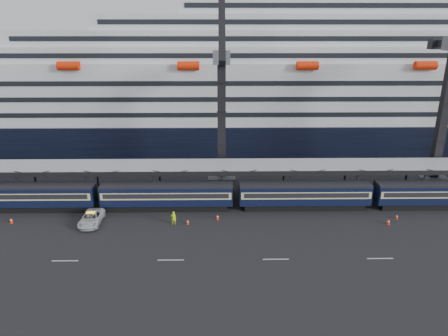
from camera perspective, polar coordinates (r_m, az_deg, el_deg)
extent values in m
plane|color=black|center=(54.16, 21.85, -9.68)|extent=(260.00, 260.00, 0.00)
cube|color=beige|center=(49.87, -21.76, -12.21)|extent=(3.00, 0.15, 0.02)
cube|color=beige|center=(47.01, -7.62, -12.90)|extent=(3.00, 0.15, 0.02)
cube|color=beige|center=(47.13, 7.41, -12.80)|extent=(3.00, 0.15, 0.02)
cube|color=beige|center=(50.21, 21.40, -11.94)|extent=(3.00, 0.15, 0.02)
cube|color=black|center=(64.99, -25.88, -5.01)|extent=(17.48, 2.40, 0.90)
cube|color=black|center=(64.35, -26.11, -3.54)|extent=(19.00, 2.80, 2.70)
cube|color=beige|center=(64.24, -26.15, -3.29)|extent=(18.62, 2.92, 1.05)
cube|color=black|center=(64.22, -26.15, -3.25)|extent=(17.86, 2.98, 0.70)
cube|color=black|center=(63.84, -26.30, -2.29)|extent=(19.00, 2.50, 0.35)
cube|color=black|center=(59.35, -8.04, -5.40)|extent=(17.48, 2.40, 0.90)
cube|color=black|center=(58.65, -8.12, -3.79)|extent=(19.00, 2.80, 2.70)
cube|color=beige|center=(58.53, -8.13, -3.52)|extent=(18.62, 2.92, 1.05)
cube|color=black|center=(58.51, -8.14, -3.48)|extent=(17.86, 2.98, 0.70)
cube|color=black|center=(58.09, -8.19, -2.43)|extent=(19.00, 2.50, 0.35)
cube|color=black|center=(60.18, 11.29, -5.24)|extent=(17.48, 2.40, 0.90)
cube|color=black|center=(59.48, 11.40, -3.65)|extent=(19.00, 2.80, 2.70)
cube|color=beige|center=(59.37, 11.42, -3.39)|extent=(18.62, 2.92, 1.05)
cube|color=black|center=(59.35, 11.42, -3.34)|extent=(17.86, 2.98, 0.70)
cube|color=black|center=(58.94, 11.49, -2.30)|extent=(19.00, 2.50, 0.35)
cube|color=black|center=(67.24, 28.26, -4.61)|extent=(17.48, 2.40, 0.90)
cube|color=black|center=(66.61, 28.50, -3.19)|extent=(19.00, 2.80, 2.70)
cube|color=beige|center=(66.51, 28.54, -2.95)|extent=(18.62, 2.92, 1.05)
cube|color=black|center=(66.50, 28.54, -2.91)|extent=(17.86, 2.98, 0.70)
cube|color=black|center=(66.12, 28.70, -1.98)|extent=(19.00, 2.50, 0.35)
cube|color=gray|center=(64.16, 17.86, 0.46)|extent=(130.00, 6.00, 0.25)
cube|color=black|center=(61.57, 18.68, -0.68)|extent=(130.00, 0.25, 0.70)
cube|color=black|center=(66.96, 17.06, 1.02)|extent=(130.00, 0.25, 0.70)
cube|color=black|center=(66.07, -27.31, -2.75)|extent=(0.25, 0.25, 5.40)
cube|color=black|center=(70.79, -25.40, -1.10)|extent=(0.25, 0.25, 5.40)
cube|color=black|center=(62.24, -19.04, -2.87)|extent=(0.25, 0.25, 5.40)
cube|color=black|center=(67.24, -17.63, -1.12)|extent=(0.25, 0.25, 5.40)
cube|color=black|center=(59.87, -9.90, -2.95)|extent=(0.25, 0.25, 5.40)
cube|color=black|center=(65.04, -9.17, -1.12)|extent=(0.25, 0.25, 5.40)
cube|color=black|center=(59.10, -0.27, -2.94)|extent=(0.25, 0.25, 5.40)
cube|color=black|center=(64.34, -0.32, -1.10)|extent=(0.25, 0.25, 5.40)
cube|color=black|center=(60.02, 9.33, -2.85)|extent=(0.25, 0.25, 5.40)
cube|color=black|center=(65.19, 8.51, -1.04)|extent=(0.25, 0.25, 5.40)
cube|color=black|center=(62.55, 18.39, -2.70)|extent=(0.25, 0.25, 5.40)
cube|color=black|center=(67.52, 16.91, -0.97)|extent=(0.25, 0.25, 5.40)
cube|color=black|center=(66.50, 26.57, -2.50)|extent=(0.25, 0.25, 5.40)
cube|color=black|center=(71.19, 24.61, -0.88)|extent=(0.25, 0.25, 5.40)
cube|color=black|center=(94.40, 11.81, 5.48)|extent=(200.00, 28.00, 7.00)
cube|color=silver|center=(92.74, 12.21, 11.19)|extent=(190.00, 26.88, 12.00)
cube|color=silver|center=(92.11, 12.54, 15.82)|extent=(160.00, 24.64, 3.00)
cube|color=black|center=(80.11, 14.55, 15.29)|extent=(153.60, 0.12, 0.90)
cube|color=silver|center=(92.02, 12.67, 17.68)|extent=(124.00, 21.84, 3.00)
cube|color=black|center=(81.37, 14.46, 17.46)|extent=(119.04, 0.12, 0.90)
cube|color=silver|center=(92.04, 12.81, 19.54)|extent=(90.00, 19.04, 3.00)
cube|color=black|center=(82.74, 14.38, 19.56)|extent=(86.40, 0.12, 0.90)
cube|color=silver|center=(92.15, 12.96, 21.40)|extent=(56.00, 16.24, 3.00)
cube|color=black|center=(84.22, 14.31, 21.60)|extent=(53.76, 0.12, 0.90)
cylinder|color=#F52807|center=(80.73, -21.33, 13.44)|extent=(4.00, 1.60, 1.60)
cylinder|color=#F52807|center=(76.09, -5.11, 14.35)|extent=(4.00, 1.60, 1.60)
cylinder|color=#F52807|center=(77.66, 11.82, 14.13)|extent=(4.00, 1.60, 1.60)
cylinder|color=#F52807|center=(85.09, 26.83, 12.94)|extent=(4.00, 1.60, 1.60)
cube|color=#4D4F55|center=(66.99, -0.33, -1.82)|extent=(4.50, 4.50, 2.00)
cube|color=black|center=(64.16, -0.35, 6.57)|extent=(1.30, 1.30, 18.00)
cube|color=#4D4F55|center=(62.81, -0.37, 15.52)|extent=(2.60, 3.20, 2.00)
cube|color=black|center=(57.03, -0.34, 22.12)|extent=(0.90, 12.26, 14.37)
cube|color=black|center=(65.33, -0.39, 15.64)|extent=(0.90, 5.04, 0.90)
cube|color=black|center=(67.86, -0.40, 15.59)|extent=(2.20, 1.60, 1.60)
cube|color=#4D4F55|center=(74.98, 27.51, -1.76)|extent=(4.50, 4.50, 2.00)
cube|color=black|center=(72.28, 28.82, 6.45)|extent=(1.30, 1.30, 20.00)
cube|color=black|center=(73.64, 29.14, 15.30)|extent=(0.90, 5.60, 0.90)
cube|color=black|center=(76.11, 28.08, 15.35)|extent=(2.20, 1.60, 1.60)
imported|color=#B8BCC0|center=(57.22, -18.42, -6.82)|extent=(2.79, 5.73, 1.57)
imported|color=#CBFF0D|center=(54.51, -7.22, -7.08)|extent=(0.71, 0.49, 1.87)
cube|color=#F52807|center=(61.96, -28.08, -6.93)|extent=(0.41, 0.41, 0.04)
cone|color=#F52807|center=(61.80, -28.14, -6.58)|extent=(0.35, 0.35, 0.78)
cylinder|color=white|center=(61.80, -28.14, -6.58)|extent=(0.29, 0.29, 0.13)
cube|color=#F52807|center=(55.79, -0.92, -7.33)|extent=(0.40, 0.40, 0.04)
cone|color=#F52807|center=(55.61, -0.92, -6.96)|extent=(0.33, 0.33, 0.75)
cylinder|color=white|center=(55.61, -0.92, -6.96)|extent=(0.28, 0.28, 0.13)
cube|color=#F52807|center=(54.69, -5.19, -7.98)|extent=(0.37, 0.37, 0.04)
cone|color=#F52807|center=(54.53, -5.20, -7.63)|extent=(0.31, 0.31, 0.70)
cylinder|color=white|center=(54.53, -5.20, -7.63)|extent=(0.26, 0.26, 0.12)
cube|color=#F52807|center=(60.98, 23.44, -6.63)|extent=(0.34, 0.34, 0.04)
cone|color=#F52807|center=(60.85, 23.48, -6.34)|extent=(0.28, 0.28, 0.64)
cylinder|color=white|center=(60.85, 23.48, -6.34)|extent=(0.24, 0.24, 0.11)
cube|color=#F52807|center=(58.80, 22.41, -7.43)|extent=(0.41, 0.41, 0.04)
cone|color=#F52807|center=(58.63, 22.46, -7.07)|extent=(0.34, 0.34, 0.77)
cylinder|color=white|center=(58.63, 22.46, -7.07)|extent=(0.29, 0.29, 0.13)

